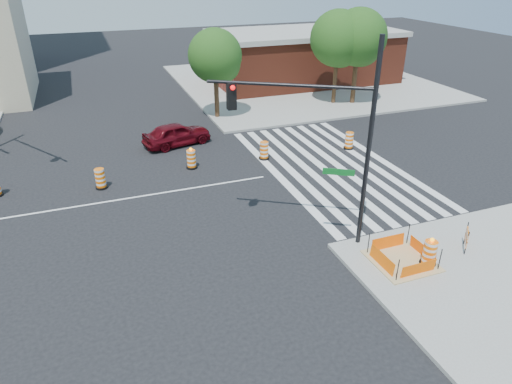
# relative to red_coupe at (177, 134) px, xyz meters

# --- Properties ---
(ground) EXTENTS (120.00, 120.00, 0.00)m
(ground) POSITION_rel_red_coupe_xyz_m (-3.76, -6.16, -0.70)
(ground) COLOR black
(ground) RESTS_ON ground
(sidewalk_ne) EXTENTS (22.00, 22.00, 0.15)m
(sidewalk_ne) POSITION_rel_red_coupe_xyz_m (14.24, 11.84, -0.63)
(sidewalk_ne) COLOR gray
(sidewalk_ne) RESTS_ON ground
(crosswalk_east) EXTENTS (6.75, 13.50, 0.01)m
(crosswalk_east) POSITION_rel_red_coupe_xyz_m (7.19, -6.16, -0.70)
(crosswalk_east) COLOR silver
(crosswalk_east) RESTS_ON ground
(lane_centerline) EXTENTS (14.00, 0.12, 0.01)m
(lane_centerline) POSITION_rel_red_coupe_xyz_m (-3.76, -6.16, -0.70)
(lane_centerline) COLOR silver
(lane_centerline) RESTS_ON ground
(excavation_pit) EXTENTS (2.20, 2.20, 0.90)m
(excavation_pit) POSITION_rel_red_coupe_xyz_m (5.24, -15.16, -0.48)
(excavation_pit) COLOR tan
(excavation_pit) RESTS_ON ground
(brick_storefront) EXTENTS (16.50, 8.50, 4.60)m
(brick_storefront) POSITION_rel_red_coupe_xyz_m (14.24, 11.84, 1.61)
(brick_storefront) COLOR maroon
(brick_storefront) RESTS_ON ground
(red_coupe) EXTENTS (4.41, 2.59, 1.41)m
(red_coupe) POSITION_rel_red_coupe_xyz_m (0.00, 0.00, 0.00)
(red_coupe) COLOR #4F060E
(red_coupe) RESTS_ON ground
(signal_pole_se) EXTENTS (5.16, 3.22, 7.88)m
(signal_pole_se) POSITION_rel_red_coupe_xyz_m (3.03, -12.58, 4.13)
(signal_pole_se) COLOR black
(signal_pole_se) RESTS_ON ground
(pit_drum) EXTENTS (0.59, 0.59, 1.16)m
(pit_drum) POSITION_rel_red_coupe_xyz_m (6.00, -15.66, -0.07)
(pit_drum) COLOR black
(pit_drum) RESTS_ON ground
(barricade) EXTENTS (0.58, 0.66, 0.99)m
(barricade) POSITION_rel_red_coupe_xyz_m (8.02, -15.32, -0.01)
(barricade) COLOR #FF6905
(barricade) RESTS_ON ground
(tree_north_c) EXTENTS (3.67, 3.65, 6.20)m
(tree_north_c) POSITION_rel_red_coupe_xyz_m (3.82, 4.25, 3.46)
(tree_north_c) COLOR #382314
(tree_north_c) RESTS_ON ground
(tree_north_d) EXTENTS (4.15, 4.15, 7.05)m
(tree_north_d) POSITION_rel_red_coupe_xyz_m (13.33, 4.47, 4.03)
(tree_north_d) COLOR #382314
(tree_north_d) RESTS_ON ground
(tree_north_e) EXTENTS (4.22, 4.22, 7.17)m
(tree_north_e) POSITION_rel_red_coupe_xyz_m (14.76, 4.00, 4.11)
(tree_north_e) COLOR #382314
(tree_north_e) RESTS_ON ground
(median_drum_2) EXTENTS (0.60, 0.60, 1.02)m
(median_drum_2) POSITION_rel_red_coupe_xyz_m (-4.77, -4.56, -0.22)
(median_drum_2) COLOR black
(median_drum_2) RESTS_ON ground
(median_drum_3) EXTENTS (0.60, 0.60, 1.18)m
(median_drum_3) POSITION_rel_red_coupe_xyz_m (0.01, -3.73, -0.21)
(median_drum_3) COLOR black
(median_drum_3) RESTS_ON ground
(median_drum_4) EXTENTS (0.60, 0.60, 1.02)m
(median_drum_4) POSITION_rel_red_coupe_xyz_m (4.16, -3.94, -0.22)
(median_drum_4) COLOR black
(median_drum_4) RESTS_ON ground
(median_drum_5) EXTENTS (0.60, 0.60, 1.02)m
(median_drum_5) POSITION_rel_red_coupe_xyz_m (9.50, -4.25, -0.22)
(median_drum_5) COLOR black
(median_drum_5) RESTS_ON ground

